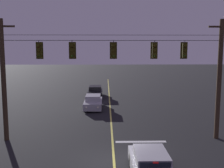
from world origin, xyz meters
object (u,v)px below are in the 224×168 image
(traffic_light_right_inner, at_px, (154,50))
(car_oncoming_lead, at_px, (93,102))
(traffic_light_leftmost, at_px, (39,50))
(car_waiting_near_lane, at_px, (151,166))
(traffic_light_centre, at_px, (113,50))
(traffic_light_left_inner, at_px, (72,50))
(traffic_light_rightmost, at_px, (185,50))
(car_oncoming_trailing, at_px, (95,92))

(traffic_light_right_inner, height_order, car_oncoming_lead, traffic_light_right_inner)
(traffic_light_leftmost, xyz_separation_m, car_waiting_near_lane, (6.52, -5.67, -5.43))
(traffic_light_centre, bearing_deg, traffic_light_left_inner, 180.00)
(traffic_light_left_inner, relative_size, traffic_light_rightmost, 1.00)
(traffic_light_left_inner, xyz_separation_m, traffic_light_centre, (2.72, 0.00, 0.00))
(traffic_light_centre, height_order, car_oncoming_trailing, traffic_light_centre)
(traffic_light_rightmost, relative_size, car_waiting_near_lane, 0.28)
(traffic_light_leftmost, xyz_separation_m, traffic_light_rightmost, (9.63, 0.00, 0.00))
(traffic_light_centre, bearing_deg, traffic_light_right_inner, 0.00)
(traffic_light_rightmost, bearing_deg, car_waiting_near_lane, -118.79)
(traffic_light_rightmost, bearing_deg, traffic_light_left_inner, 180.00)
(traffic_light_centre, bearing_deg, car_waiting_near_lane, -74.08)
(traffic_light_left_inner, xyz_separation_m, car_oncoming_trailing, (0.82, 16.44, -5.43))
(traffic_light_rightmost, height_order, car_waiting_near_lane, traffic_light_rightmost)
(traffic_light_right_inner, xyz_separation_m, car_oncoming_lead, (-4.57, 9.63, -5.43))
(traffic_light_centre, height_order, traffic_light_rightmost, same)
(traffic_light_leftmost, relative_size, car_oncoming_trailing, 0.28)
(traffic_light_leftmost, bearing_deg, traffic_light_right_inner, 0.00)
(traffic_light_left_inner, bearing_deg, car_oncoming_lead, 84.77)
(traffic_light_rightmost, bearing_deg, car_oncoming_trailing, 111.98)
(traffic_light_rightmost, height_order, car_oncoming_trailing, traffic_light_rightmost)
(traffic_light_left_inner, height_order, traffic_light_right_inner, same)
(traffic_light_right_inner, bearing_deg, traffic_light_centre, 180.00)
(traffic_light_right_inner, distance_m, car_waiting_near_lane, 7.93)
(traffic_light_rightmost, bearing_deg, traffic_light_leftmost, 180.00)
(car_waiting_near_lane, distance_m, car_oncoming_lead, 15.69)
(car_oncoming_lead, bearing_deg, traffic_light_left_inner, -95.23)
(car_waiting_near_lane, xyz_separation_m, car_oncoming_trailing, (-3.52, 22.12, -0.00))
(traffic_light_left_inner, bearing_deg, traffic_light_centre, 0.00)
(traffic_light_leftmost, bearing_deg, car_oncoming_trailing, 79.67)
(traffic_light_centre, bearing_deg, traffic_light_leftmost, 180.00)
(traffic_light_right_inner, bearing_deg, traffic_light_rightmost, 0.00)
(traffic_light_left_inner, height_order, traffic_light_rightmost, same)
(traffic_light_leftmost, distance_m, traffic_light_rightmost, 9.63)
(traffic_light_rightmost, distance_m, car_oncoming_trailing, 18.55)
(traffic_light_centre, bearing_deg, traffic_light_rightmost, 0.00)
(traffic_light_leftmost, relative_size, traffic_light_left_inner, 1.00)
(car_waiting_near_lane, distance_m, car_oncoming_trailing, 22.40)
(car_oncoming_lead, bearing_deg, traffic_light_leftmost, -107.60)
(car_waiting_near_lane, bearing_deg, car_oncoming_trailing, 99.04)
(traffic_light_leftmost, distance_m, traffic_light_right_inner, 7.62)
(traffic_light_centre, relative_size, car_oncoming_trailing, 0.28)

